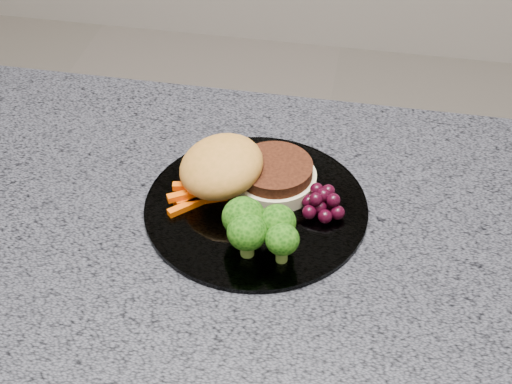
# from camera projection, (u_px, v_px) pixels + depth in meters

# --- Properties ---
(countertop) EXTENTS (1.20, 0.60, 0.04)m
(countertop) POSITION_uv_depth(u_px,v_px,m) (232.00, 257.00, 0.80)
(countertop) COLOR #4C4C56
(countertop) RESTS_ON island_cabinet
(plate) EXTENTS (0.26, 0.26, 0.01)m
(plate) POSITION_uv_depth(u_px,v_px,m) (256.00, 207.00, 0.83)
(plate) COLOR white
(plate) RESTS_ON countertop
(burger) EXTENTS (0.19, 0.15, 0.05)m
(burger) POSITION_uv_depth(u_px,v_px,m) (240.00, 173.00, 0.83)
(burger) COLOR beige
(burger) RESTS_ON plate
(carrot_sticks) EXTENTS (0.07, 0.06, 0.02)m
(carrot_sticks) POSITION_uv_depth(u_px,v_px,m) (196.00, 195.00, 0.83)
(carrot_sticks) COLOR #F95704
(carrot_sticks) RESTS_ON plate
(broccoli) EXTENTS (0.09, 0.07, 0.06)m
(broccoli) POSITION_uv_depth(u_px,v_px,m) (258.00, 227.00, 0.76)
(broccoli) COLOR olive
(broccoli) RESTS_ON plate
(grape_bunch) EXTENTS (0.05, 0.05, 0.03)m
(grape_bunch) POSITION_uv_depth(u_px,v_px,m) (323.00, 202.00, 0.81)
(grape_bunch) COLOR black
(grape_bunch) RESTS_ON plate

